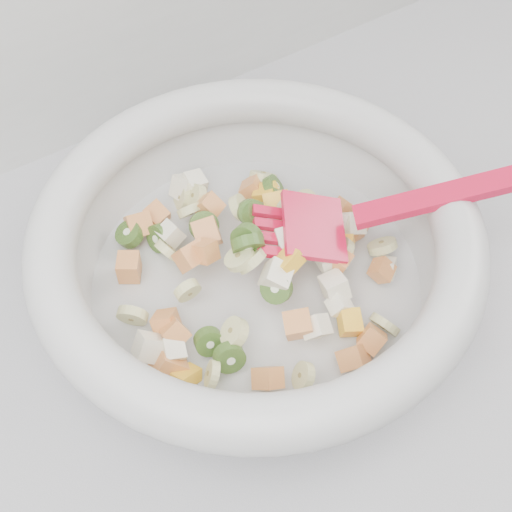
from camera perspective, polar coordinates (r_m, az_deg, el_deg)
counter at (r=0.99m, az=-1.08°, el=-18.70°), size 2.00×0.60×0.90m
mixing_bowl at (r=0.55m, az=0.04°, el=0.67°), size 0.46×0.38×0.14m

